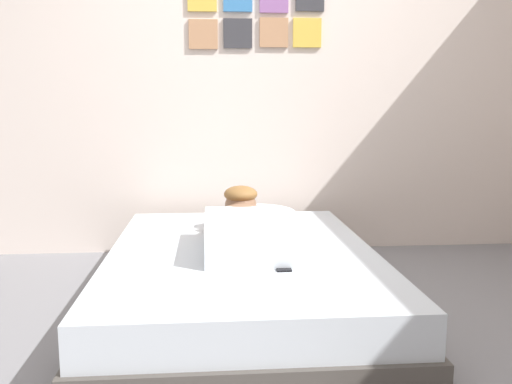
# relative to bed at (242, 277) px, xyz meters

# --- Properties ---
(ground_plane) EXTENTS (12.71, 12.71, 0.00)m
(ground_plane) POSITION_rel_bed_xyz_m (0.17, -0.47, -0.15)
(ground_plane) COLOR gray
(back_wall) EXTENTS (4.35, 0.12, 2.50)m
(back_wall) POSITION_rel_bed_xyz_m (0.17, 1.20, 1.10)
(back_wall) COLOR silver
(back_wall) RESTS_ON ground
(bed) EXTENTS (1.41, 2.03, 0.31)m
(bed) POSITION_rel_bed_xyz_m (0.00, 0.00, 0.00)
(bed) COLOR #4C4742
(bed) RESTS_ON ground
(pillow) EXTENTS (0.52, 0.32, 0.11)m
(pillow) POSITION_rel_bed_xyz_m (0.13, 0.67, 0.21)
(pillow) COLOR silver
(pillow) RESTS_ON bed
(person_lying) EXTENTS (0.43, 0.92, 0.27)m
(person_lying) POSITION_rel_bed_xyz_m (0.02, 0.06, 0.26)
(person_lying) COLOR silver
(person_lying) RESTS_ON bed
(coffee_cup) EXTENTS (0.12, 0.09, 0.07)m
(coffee_cup) POSITION_rel_bed_xyz_m (0.13, 0.31, 0.20)
(coffee_cup) COLOR teal
(coffee_cup) RESTS_ON bed
(cell_phone) EXTENTS (0.07, 0.14, 0.01)m
(cell_phone) POSITION_rel_bed_xyz_m (0.17, -0.37, 0.16)
(cell_phone) COLOR black
(cell_phone) RESTS_ON bed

